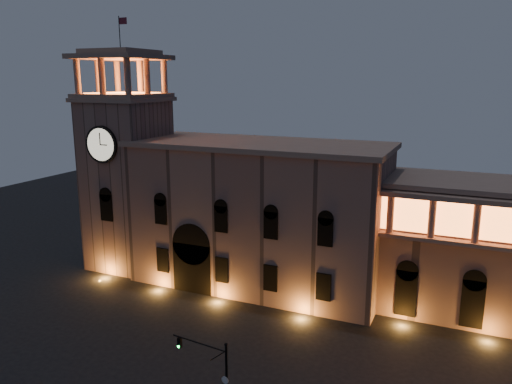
% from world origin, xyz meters
% --- Properties ---
extents(ground, '(160.00, 160.00, 0.00)m').
position_xyz_m(ground, '(0.00, 0.00, 0.00)').
color(ground, black).
rests_on(ground, ground).
extents(government_building, '(30.80, 12.80, 17.60)m').
position_xyz_m(government_building, '(-2.08, 21.93, 8.77)').
color(government_building, '#856157').
rests_on(government_building, ground).
extents(clock_tower, '(9.80, 9.80, 32.40)m').
position_xyz_m(clock_tower, '(-20.50, 20.98, 12.50)').
color(clock_tower, '#856157').
rests_on(clock_tower, ground).
extents(traffic_light, '(4.96, 0.88, 6.83)m').
position_xyz_m(traffic_light, '(5.67, -3.41, 3.59)').
color(traffic_light, black).
rests_on(traffic_light, ground).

